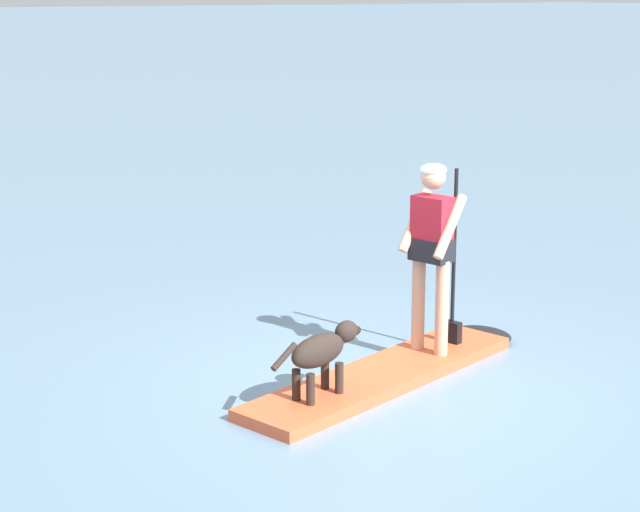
% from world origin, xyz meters
% --- Properties ---
extents(ground_plane, '(400.00, 400.00, 0.00)m').
position_xyz_m(ground_plane, '(0.00, 0.00, 0.00)').
color(ground_plane, slate).
extents(paddleboard, '(3.31, 1.52, 0.10)m').
position_xyz_m(paddleboard, '(0.22, 0.06, 0.05)').
color(paddleboard, '#E55933').
rests_on(paddleboard, ground_plane).
extents(person_paddler, '(0.67, 0.57, 1.71)m').
position_xyz_m(person_paddler, '(0.67, 0.19, 1.09)').
color(person_paddler, tan).
rests_on(person_paddler, paddleboard).
extents(dog, '(1.01, 0.39, 0.55)m').
position_xyz_m(dog, '(-0.73, -0.21, 0.47)').
color(dog, '#2D231E').
rests_on(dog, paddleboard).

